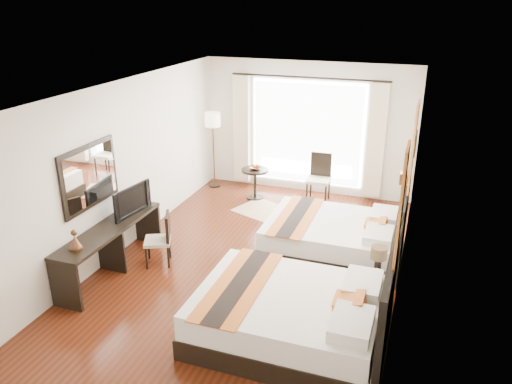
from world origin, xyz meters
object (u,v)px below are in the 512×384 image
(bed_far, at_px, (337,236))
(table_lamp, at_px, (379,255))
(bed_near, at_px, (296,315))
(fruit_bowl, at_px, (255,168))
(vase, at_px, (376,276))
(window_chair, at_px, (318,187))
(floor_lamp, at_px, (213,125))
(console_desk, at_px, (111,249))
(side_table, at_px, (255,184))
(desk_chair, at_px, (159,248))
(television, at_px, (128,200))
(nightstand, at_px, (375,292))

(bed_far, height_order, table_lamp, bed_far)
(bed_near, xyz_separation_m, fruit_bowl, (-2.02, 4.18, 0.33))
(vase, height_order, window_chair, window_chair)
(table_lamp, height_order, floor_lamp, floor_lamp)
(bed_near, distance_m, console_desk, 3.19)
(floor_lamp, height_order, side_table, floor_lamp)
(desk_chair, bearing_deg, side_table, -124.42)
(vase, xyz_separation_m, television, (-3.96, 0.31, 0.43))
(vase, distance_m, side_table, 4.41)
(window_chair, bearing_deg, fruit_bowl, -75.95)
(side_table, relative_size, fruit_bowl, 2.95)
(bed_near, bearing_deg, fruit_bowl, 115.74)
(television, distance_m, window_chair, 4.15)
(nightstand, height_order, window_chair, window_chair)
(nightstand, relative_size, fruit_bowl, 2.09)
(vase, xyz_separation_m, side_table, (-2.88, 3.33, -0.24))
(bed_near, xyz_separation_m, console_desk, (-3.12, 0.64, 0.03))
(television, height_order, desk_chair, television)
(television, distance_m, desk_chair, 0.92)
(bed_near, distance_m, nightstand, 1.35)
(floor_lamp, relative_size, fruit_bowl, 7.62)
(bed_near, distance_m, desk_chair, 2.78)
(window_chair, bearing_deg, bed_far, 19.23)
(bed_far, distance_m, window_chair, 2.31)
(vase, height_order, floor_lamp, floor_lamp)
(console_desk, bearing_deg, bed_near, -11.65)
(window_chair, bearing_deg, side_table, -77.23)
(floor_lamp, xyz_separation_m, side_table, (1.10, -0.38, -1.10))
(console_desk, relative_size, desk_chair, 2.55)
(nightstand, xyz_separation_m, vase, (0.00, -0.15, 0.34))
(bed_near, height_order, side_table, bed_near)
(side_table, bearing_deg, nightstand, -47.79)
(bed_near, bearing_deg, desk_chair, 156.67)
(floor_lamp, bearing_deg, window_chair, -1.40)
(console_desk, height_order, window_chair, window_chair)
(nightstand, bearing_deg, vase, -88.29)
(bed_far, relative_size, nightstand, 4.79)
(bed_far, relative_size, television, 2.65)
(nightstand, bearing_deg, window_chair, 114.45)
(table_lamp, relative_size, window_chair, 0.36)
(side_table, xyz_separation_m, fruit_bowl, (0.01, -0.03, 0.35))
(vase, xyz_separation_m, desk_chair, (-3.41, 0.22, -0.30))
(vase, bearing_deg, table_lamp, 92.76)
(bed_far, relative_size, vase, 17.68)
(bed_far, xyz_separation_m, window_chair, (-0.81, 2.16, -0.02))
(table_lamp, height_order, television, television)
(bed_far, bearing_deg, nightstand, -59.58)
(bed_near, distance_m, floor_lamp, 5.66)
(television, height_order, side_table, television)
(nightstand, relative_size, desk_chair, 0.54)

